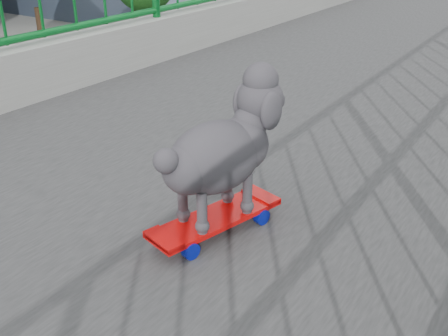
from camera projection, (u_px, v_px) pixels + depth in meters
railing at (87, 180)px, 1.64m from camera, size 3.00×24.00×1.42m
skateboard at (216, 220)px, 1.74m from camera, size 0.26×0.50×0.06m
poodle at (222, 148)px, 1.65m from camera, size 0.30×0.51×0.44m
car_0 at (332, 119)px, 20.49m from camera, size 1.88×4.67×1.59m
car_2 at (153, 113)px, 21.29m from camera, size 2.46×5.33×1.48m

